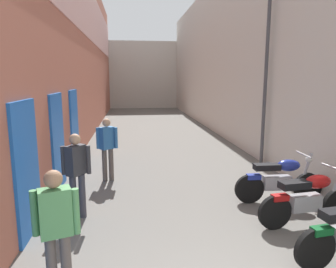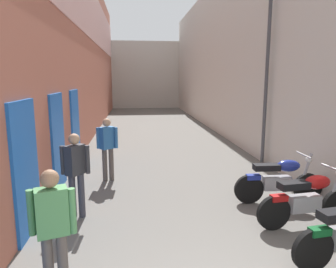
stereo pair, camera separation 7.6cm
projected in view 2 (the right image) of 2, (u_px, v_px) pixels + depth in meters
name	position (u px, v px, depth m)	size (l,w,h in m)	color
ground_plane	(161.00, 142.00, 12.46)	(41.02, 41.02, 0.00)	#66635E
building_left	(87.00, 49.00, 13.36)	(0.45, 25.02, 7.46)	#B76651
building_right	(223.00, 56.00, 14.11)	(0.45, 25.02, 7.05)	beige
building_far_end	(145.00, 75.00, 27.14)	(8.65, 2.00, 5.56)	beige
motorcycle_third	(307.00, 198.00, 5.36)	(1.85, 0.58, 1.04)	black
motorcycle_fourth	(280.00, 179.00, 6.38)	(1.85, 0.58, 1.04)	black
pedestrian_by_doorway	(53.00, 226.00, 3.46)	(0.52, 0.30, 1.57)	#564C47
pedestrian_mid_alley	(76.00, 169.00, 5.64)	(0.52, 0.39, 1.57)	#383842
pedestrian_further_down	(107.00, 145.00, 7.69)	(0.52, 0.37, 1.57)	#564C47
street_lamp	(264.00, 64.00, 8.69)	(0.79, 0.18, 5.02)	#47474C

